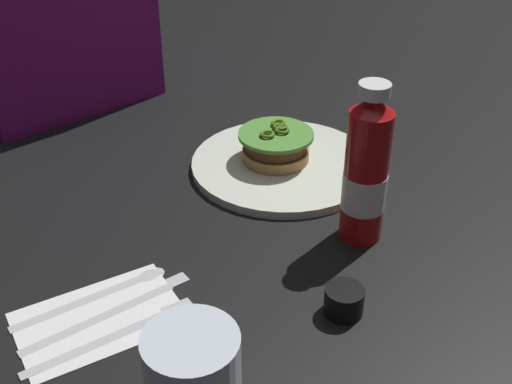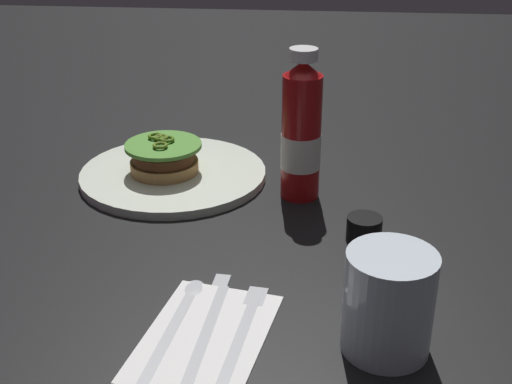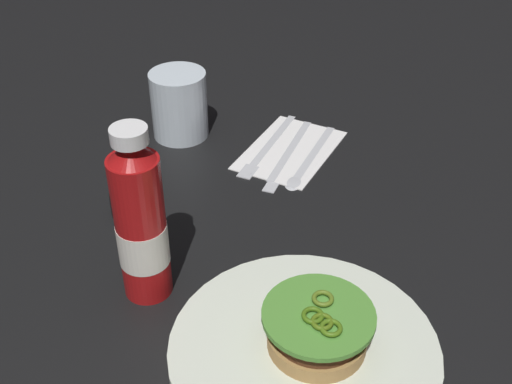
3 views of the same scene
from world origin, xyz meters
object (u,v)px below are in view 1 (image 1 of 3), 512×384
Objects in this scene: water_glass at (193,381)px; napkin at (99,318)px; dinner_plate at (283,164)px; butter_knife at (120,306)px; ketchup_bottle at (366,173)px; burger_sandwich at (276,146)px; spoon_utensil at (112,288)px; fork_utensil at (126,329)px; condiment_cup at (344,301)px.

water_glass is 0.59× the size of napkin.
butter_knife is (-0.36, -0.11, -0.00)m from dinner_plate.
dinner_plate is 0.38m from butter_knife.
ketchup_bottle is 0.36m from water_glass.
burger_sandwich is at bearing 39.03° from water_glass.
water_glass is at bearing -97.73° from butter_knife.
dinner_plate is 1.31× the size of ketchup_bottle.
burger_sandwich is at bearing 18.15° from napkin.
water_glass is at bearing -98.96° from spoon_utensil.
fork_utensil is 0.95× the size of butter_knife.
ketchup_bottle is (-0.04, -0.21, 0.06)m from burger_sandwich.
water_glass is 0.53× the size of fork_utensil.
napkin is (-0.00, 0.18, -0.05)m from water_glass.
spoon_utensil reaches higher than napkin.
water_glass reaches higher than napkin.
napkin is 0.03m from butter_knife.
water_glass is 0.22m from spoon_utensil.
dinner_plate is 0.40m from fork_utensil.
water_glass reaches higher than butter_knife.
dinner_plate is 6.26× the size of condiment_cup.
burger_sandwich is 0.49m from water_glass.
spoon_utensil is (0.02, 0.07, 0.00)m from fork_utensil.
burger_sandwich is 0.61× the size of spoon_utensil.
condiment_cup is at bearing -120.59° from dinner_plate.
dinner_plate reaches higher than napkin.
water_glass is 0.15m from fork_utensil.
water_glass is at bearing -94.21° from fork_utensil.
burger_sandwich is at bearing 15.03° from spoon_utensil.
butter_knife is 0.04m from spoon_utensil.
ketchup_bottle reaches higher than condiment_cup.
napkin is 0.04m from fork_utensil.
napkin is at bearing -161.85° from burger_sandwich.
spoon_utensil is (-0.18, 0.20, -0.01)m from condiment_cup.
spoon_utensil is at bearing -167.04° from dinner_plate.
water_glass is at bearing -89.38° from napkin.
butter_knife is (0.01, 0.04, 0.00)m from fork_utensil.
dinner_plate is at bearing 22.00° from fork_utensil.
dinner_plate is 0.33m from condiment_cup.
butter_knife is (-0.32, 0.08, -0.09)m from ketchup_bottle.
ketchup_bottle reaches higher than dinner_plate.
water_glass is 2.35× the size of condiment_cup.
burger_sandwich is 0.58× the size of fork_utensil.
condiment_cup reaches higher than butter_knife.
ketchup_bottle is 1.03× the size of butter_knife.
water_glass reaches higher than condiment_cup.
fork_utensil is at bearing -110.99° from butter_knife.
water_glass reaches higher than burger_sandwich.
water_glass is at bearing -163.92° from ketchup_bottle.
spoon_utensil is at bearing 131.85° from condiment_cup.
butter_knife is at bearing 165.55° from ketchup_bottle.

